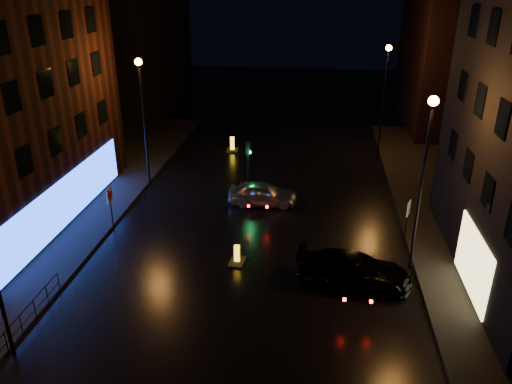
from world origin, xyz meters
TOP-DOWN VIEW (x-y plane):
  - ground at (0.00, 0.00)m, footprint 120.00×120.00m
  - pavement_left at (-14.00, 8.00)m, footprint 12.00×44.00m
  - building_far_left at (-16.00, 35.00)m, footprint 8.00×16.00m
  - building_far_right at (15.00, 32.00)m, footprint 8.00×14.00m
  - street_lamp_lfar at (-7.80, 14.00)m, footprint 0.44×0.44m
  - street_lamp_rnear at (7.80, 6.00)m, footprint 0.44×0.44m
  - street_lamp_rfar at (7.80, 22.00)m, footprint 0.44×0.44m
  - traffic_signal at (-1.20, 14.00)m, footprint 1.40×2.40m
  - guard_railing at (-8.00, -1.00)m, footprint 0.05×6.04m
  - silver_hatchback at (-0.07, 12.26)m, footprint 4.17×1.73m
  - dark_sedan at (4.99, 4.24)m, footprint 5.31×2.52m
  - bollard_near at (-0.54, 5.39)m, footprint 0.82×1.16m
  - bollard_far at (-3.58, 21.91)m, footprint 0.95×1.36m
  - road_sign_left at (-7.90, 7.97)m, footprint 0.09×0.60m
  - road_sign_right at (7.90, 8.48)m, footprint 0.26×0.55m

SIDE VIEW (x-z plane):
  - ground at x=0.00m, z-range 0.00..0.00m
  - pavement_left at x=-14.00m, z-range 0.00..0.15m
  - bollard_near at x=-0.54m, z-range -0.27..0.69m
  - bollard_far at x=-3.58m, z-range -0.32..0.83m
  - traffic_signal at x=-1.20m, z-range -1.22..2.23m
  - silver_hatchback at x=-0.07m, z-range 0.00..1.41m
  - guard_railing at x=-8.00m, z-range 0.24..1.24m
  - dark_sedan at x=4.99m, z-range 0.00..1.50m
  - road_sign_right at x=7.90m, z-range 0.59..2.96m
  - road_sign_left at x=-7.90m, z-range 0.62..3.10m
  - street_lamp_lfar at x=-7.80m, z-range 1.38..9.75m
  - street_lamp_rnear at x=7.80m, z-range 1.38..9.75m
  - street_lamp_rfar at x=7.80m, z-range 1.38..9.75m
  - building_far_right at x=15.00m, z-range 0.00..12.00m
  - building_far_left at x=-16.00m, z-range 0.00..14.00m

